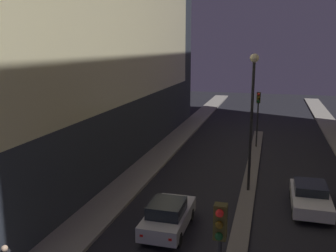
# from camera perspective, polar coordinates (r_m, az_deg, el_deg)

# --- Properties ---
(median_strip) EXTENTS (0.85, 32.48, 0.13)m
(median_strip) POSITION_cam_1_polar(r_m,az_deg,el_deg) (23.09, 12.10, -9.66)
(median_strip) COLOR #66605B
(median_strip) RESTS_ON ground
(traffic_light_near) EXTENTS (0.32, 0.42, 4.64)m
(traffic_light_near) POSITION_cam_1_polar(r_m,az_deg,el_deg) (9.86, 7.81, -18.42)
(traffic_light_near) COLOR black
(traffic_light_near) RESTS_ON median_strip
(traffic_light_mid) EXTENTS (0.32, 0.42, 4.64)m
(traffic_light_mid) POSITION_cam_1_polar(r_m,az_deg,el_deg) (32.08, 13.57, 2.82)
(traffic_light_mid) COLOR black
(traffic_light_mid) RESTS_ON median_strip
(street_lamp) EXTENTS (0.50, 0.50, 7.99)m
(street_lamp) POSITION_cam_1_polar(r_m,az_deg,el_deg) (21.72, 12.73, 3.68)
(street_lamp) COLOR black
(street_lamp) RESTS_ON median_strip
(car_left_lane) EXTENTS (1.80, 4.06, 1.56)m
(car_left_lane) POSITION_cam_1_polar(r_m,az_deg,el_deg) (17.91, 0.01, -13.51)
(car_left_lane) COLOR #B2B2B7
(car_left_lane) RESTS_ON ground
(car_right_lane) EXTENTS (1.90, 4.22, 1.40)m
(car_right_lane) POSITION_cam_1_polar(r_m,az_deg,el_deg) (21.43, 20.86, -10.07)
(car_right_lane) COLOR silver
(car_right_lane) RESTS_ON ground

